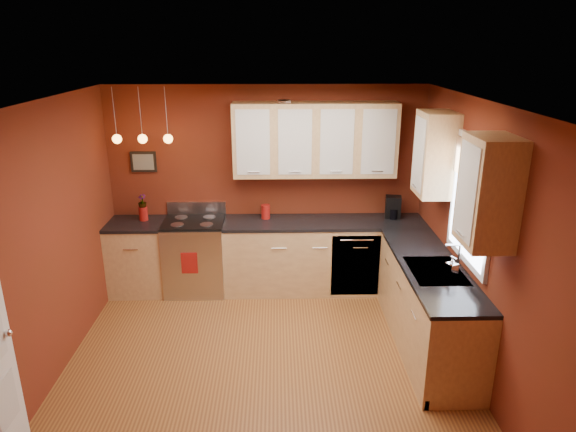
{
  "coord_description": "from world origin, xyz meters",
  "views": [
    {
      "loc": [
        0.13,
        -4.3,
        3.09
      ],
      "look_at": [
        0.25,
        1.0,
        1.28
      ],
      "focal_mm": 32.0,
      "sensor_mm": 36.0,
      "label": 1
    }
  ],
  "objects_px": {
    "red_canister": "(266,212)",
    "coffee_maker": "(393,208)",
    "gas_range": "(196,255)",
    "sink": "(436,273)",
    "soap_pump": "(452,267)"
  },
  "relations": [
    {
      "from": "red_canister",
      "to": "coffee_maker",
      "type": "bearing_deg",
      "value": -0.11
    },
    {
      "from": "coffee_maker",
      "to": "red_canister",
      "type": "bearing_deg",
      "value": -170.18
    },
    {
      "from": "gas_range",
      "to": "coffee_maker",
      "type": "bearing_deg",
      "value": 2.49
    },
    {
      "from": "sink",
      "to": "soap_pump",
      "type": "bearing_deg",
      "value": -53.48
    },
    {
      "from": "gas_range",
      "to": "sink",
      "type": "xyz_separation_m",
      "value": [
        2.62,
        -1.5,
        0.43
      ]
    },
    {
      "from": "gas_range",
      "to": "red_canister",
      "type": "distance_m",
      "value": 1.06
    },
    {
      "from": "gas_range",
      "to": "sink",
      "type": "distance_m",
      "value": 3.05
    },
    {
      "from": "sink",
      "to": "soap_pump",
      "type": "height_order",
      "value": "sink"
    },
    {
      "from": "gas_range",
      "to": "red_canister",
      "type": "height_order",
      "value": "red_canister"
    },
    {
      "from": "sink",
      "to": "red_canister",
      "type": "distance_m",
      "value": 2.36
    },
    {
      "from": "gas_range",
      "to": "sink",
      "type": "height_order",
      "value": "sink"
    },
    {
      "from": "gas_range",
      "to": "coffee_maker",
      "type": "height_order",
      "value": "coffee_maker"
    },
    {
      "from": "red_canister",
      "to": "soap_pump",
      "type": "height_order",
      "value": "soap_pump"
    },
    {
      "from": "coffee_maker",
      "to": "soap_pump",
      "type": "distance_m",
      "value": 1.76
    },
    {
      "from": "gas_range",
      "to": "soap_pump",
      "type": "distance_m",
      "value": 3.23
    }
  ]
}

